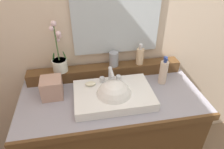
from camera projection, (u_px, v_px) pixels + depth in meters
name	position (u px, v px, depth m)	size (l,w,h in m)	color
vanity_cabinet	(111.00, 136.00, 1.55)	(1.17, 0.58, 0.82)	brown
back_ledge	(106.00, 71.00, 1.48)	(1.10, 0.10, 0.08)	brown
sink_basin	(114.00, 96.00, 1.27)	(0.49, 0.33, 0.26)	white
soap_bar	(90.00, 84.00, 1.30)	(0.07, 0.04, 0.02)	beige
potted_plant	(59.00, 60.00, 1.36)	(0.11, 0.10, 0.35)	silver
soap_dispenser	(140.00, 56.00, 1.45)	(0.05, 0.06, 0.16)	#DCB88E
tumbler_cup	(114.00, 59.00, 1.43)	(0.06, 0.06, 0.10)	#90929A
lotion_bottle	(163.00, 72.00, 1.39)	(0.06, 0.06, 0.20)	beige
tissue_box	(52.00, 88.00, 1.28)	(0.13, 0.13, 0.13)	tan
mirror	(117.00, 7.00, 1.30)	(0.59, 0.02, 0.63)	silver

